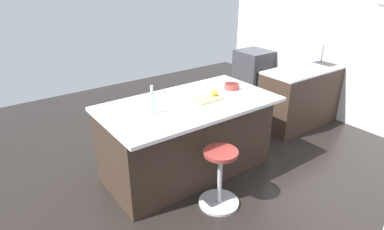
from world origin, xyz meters
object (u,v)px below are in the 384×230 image
(oven_range, at_px, (253,73))
(stool_by_window, at_px, (220,180))
(water_bottle, at_px, (152,103))
(fruit_bowl, at_px, (232,86))
(cutting_board, at_px, (207,99))
(apple_yellow, at_px, (214,92))
(kitchen_island, at_px, (187,137))

(oven_range, distance_m, stool_by_window, 3.50)
(water_bottle, relative_size, fruit_bowl, 1.64)
(cutting_board, relative_size, water_bottle, 1.15)
(apple_yellow, height_order, water_bottle, water_bottle)
(cutting_board, bearing_deg, water_bottle, -1.13)
(apple_yellow, bearing_deg, fruit_bowl, -165.13)
(water_bottle, bearing_deg, apple_yellow, 179.32)
(stool_by_window, relative_size, apple_yellow, 7.61)
(oven_range, relative_size, water_bottle, 2.87)
(apple_yellow, bearing_deg, stool_by_window, 56.05)
(stool_by_window, xyz_separation_m, fruit_bowl, (-0.80, -0.74, 0.67))
(apple_yellow, relative_size, water_bottle, 0.28)
(cutting_board, relative_size, apple_yellow, 4.15)
(oven_range, bearing_deg, water_bottle, 26.21)
(oven_range, relative_size, kitchen_island, 0.44)
(oven_range, xyz_separation_m, stool_by_window, (2.72, 2.19, -0.14))
(cutting_board, height_order, apple_yellow, apple_yellow)
(oven_range, xyz_separation_m, cutting_board, (2.41, 1.55, 0.50))
(oven_range, xyz_separation_m, kitchen_island, (2.62, 1.46, 0.03))
(kitchen_island, height_order, fruit_bowl, fruit_bowl)
(kitchen_island, bearing_deg, oven_range, -150.95)
(oven_range, distance_m, kitchen_island, 3.00)
(stool_by_window, distance_m, apple_yellow, 1.04)
(kitchen_island, relative_size, stool_by_window, 3.09)
(stool_by_window, bearing_deg, kitchen_island, -97.89)
(oven_range, bearing_deg, cutting_board, 32.78)
(oven_range, height_order, kitchen_island, kitchen_island)
(oven_range, distance_m, fruit_bowl, 2.46)
(water_bottle, bearing_deg, cutting_board, 178.87)
(oven_range, relative_size, fruit_bowl, 4.70)
(fruit_bowl, bearing_deg, stool_by_window, 42.81)
(kitchen_island, relative_size, apple_yellow, 23.52)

